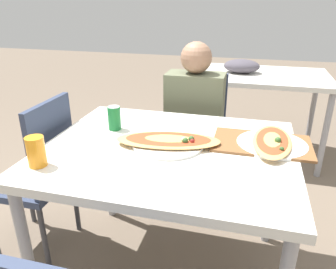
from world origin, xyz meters
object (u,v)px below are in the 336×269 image
at_px(chair_far_seated, 196,133).
at_px(pizza_second, 272,142).
at_px(chair_side_left, 39,172).
at_px(person_seated, 194,117).
at_px(drink_glass, 36,152).
at_px(dining_table, 168,162).
at_px(soda_can, 114,118).
at_px(pizza_main, 169,141).

height_order(chair_far_seated, pizza_second, chair_far_seated).
relative_size(chair_side_left, person_seated, 0.80).
distance_m(chair_side_left, drink_glass, 0.56).
bearing_deg(drink_glass, chair_side_left, 129.13).
bearing_deg(pizza_second, dining_table, -163.45).
height_order(person_seated, soda_can, person_seated).
relative_size(dining_table, pizza_second, 2.79).
bearing_deg(drink_glass, pizza_second, 25.45).
bearing_deg(person_seated, chair_far_seated, -90.00).
xyz_separation_m(dining_table, pizza_main, (-0.01, 0.02, 0.09)).
xyz_separation_m(person_seated, pizza_second, (0.47, -0.56, 0.11)).
bearing_deg(person_seated, dining_table, 90.46).
xyz_separation_m(chair_far_seated, pizza_main, (-0.00, -0.79, 0.28)).
distance_m(person_seated, drink_glass, 1.12).
distance_m(dining_table, pizza_main, 0.10).
bearing_deg(chair_side_left, soda_can, -76.96).
relative_size(dining_table, person_seated, 0.99).
bearing_deg(person_seated, pizza_second, 130.15).
bearing_deg(dining_table, soda_can, 156.43).
height_order(chair_side_left, pizza_second, chair_side_left).
relative_size(soda_can, drink_glass, 0.98).
xyz_separation_m(dining_table, drink_glass, (-0.48, -0.31, 0.14)).
bearing_deg(soda_can, pizza_second, -0.37).
xyz_separation_m(chair_far_seated, drink_glass, (-0.47, -1.12, 0.33)).
xyz_separation_m(person_seated, pizza_main, (-0.00, -0.67, 0.11)).
relative_size(dining_table, pizza_main, 2.23).
bearing_deg(drink_glass, soda_can, 71.92).
bearing_deg(pizza_main, dining_table, -77.02).
bearing_deg(chair_far_seated, drink_glass, 67.28).
bearing_deg(pizza_second, person_seated, 130.15).
bearing_deg(pizza_second, chair_side_left, -175.55).
relative_size(dining_table, drink_glass, 9.05).
xyz_separation_m(dining_table, pizza_second, (0.46, 0.14, 0.09)).
height_order(chair_side_left, soda_can, chair_side_left).
xyz_separation_m(chair_side_left, pizza_second, (1.22, 0.10, 0.28)).
relative_size(person_seated, pizza_main, 2.26).
bearing_deg(drink_glass, pizza_main, 35.40).
relative_size(pizza_main, drink_glass, 4.05).
relative_size(chair_far_seated, person_seated, 0.80).
distance_m(drink_glass, pizza_second, 1.04).
xyz_separation_m(soda_can, pizza_second, (0.79, -0.01, -0.05)).
bearing_deg(person_seated, pizza_main, 89.99).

